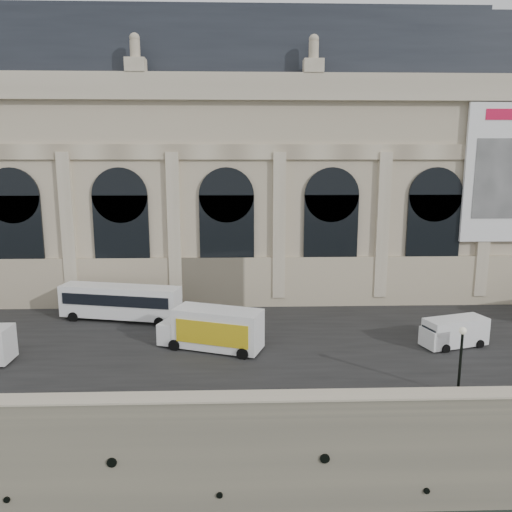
{
  "coord_description": "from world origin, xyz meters",
  "views": [
    {
      "loc": [
        -2.73,
        -25.5,
        20.25
      ],
      "look_at": [
        -1.2,
        22.0,
        11.09
      ],
      "focal_mm": 35.0,
      "sensor_mm": 36.0,
      "label": 1
    }
  ],
  "objects": [
    {
      "name": "parapet",
      "position": [
        0.0,
        0.6,
        6.62
      ],
      "size": [
        160.0,
        1.4,
        1.21
      ],
      "color": "gray",
      "rests_on": "quay"
    },
    {
      "name": "bus_left",
      "position": [
        -13.52,
        17.95,
        7.8
      ],
      "size": [
        11.11,
        4.54,
        3.21
      ],
      "color": "white",
      "rests_on": "quay"
    },
    {
      "name": "van_c",
      "position": [
        13.57,
        10.66,
        7.16
      ],
      "size": [
        5.42,
        3.25,
        2.27
      ],
      "color": "white",
      "rests_on": "quay"
    },
    {
      "name": "museum",
      "position": [
        -5.98,
        30.86,
        19.72
      ],
      "size": [
        69.0,
        18.7,
        29.1
      ],
      "color": "#C1AF94",
      "rests_on": "quay"
    },
    {
      "name": "lamp_right",
      "position": [
        10.62,
        2.62,
        8.19
      ],
      "size": [
        0.45,
        0.45,
        4.4
      ],
      "color": "black",
      "rests_on": "quay"
    },
    {
      "name": "street",
      "position": [
        0.0,
        14.0,
        6.03
      ],
      "size": [
        160.0,
        24.0,
        0.06
      ],
      "primitive_type": "cube",
      "color": "#2D2D2D",
      "rests_on": "quay"
    },
    {
      "name": "box_truck",
      "position": [
        -4.88,
        10.8,
        7.61
      ],
      "size": [
        8.31,
        5.04,
        3.2
      ],
      "color": "white",
      "rests_on": "quay"
    },
    {
      "name": "quay",
      "position": [
        0.0,
        35.0,
        3.0
      ],
      "size": [
        160.0,
        70.0,
        6.0
      ],
      "primitive_type": "cube",
      "color": "gray",
      "rests_on": "ground"
    }
  ]
}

